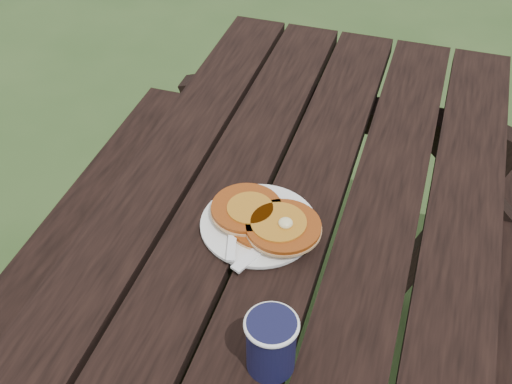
% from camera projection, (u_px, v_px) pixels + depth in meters
% --- Properties ---
extents(plate, '(0.27, 0.27, 0.01)m').
position_uv_depth(plate, '(259.00, 225.00, 1.19)').
color(plate, white).
rests_on(plate, picnic_table).
extents(pancake_stack, '(0.21, 0.16, 0.04)m').
position_uv_depth(pancake_stack, '(266.00, 220.00, 1.17)').
color(pancake_stack, '#994111').
rests_on(pancake_stack, plate).
extents(knife, '(0.09, 0.17, 0.00)m').
position_uv_depth(knife, '(269.00, 242.00, 1.15)').
color(knife, white).
rests_on(knife, plate).
extents(fork, '(0.07, 0.16, 0.01)m').
position_uv_depth(fork, '(232.00, 238.00, 1.15)').
color(fork, white).
rests_on(fork, plate).
extents(coffee_cup, '(0.08, 0.08, 0.10)m').
position_uv_depth(coffee_cup, '(271.00, 341.00, 0.94)').
color(coffee_cup, '#121333').
rests_on(coffee_cup, picnic_table).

